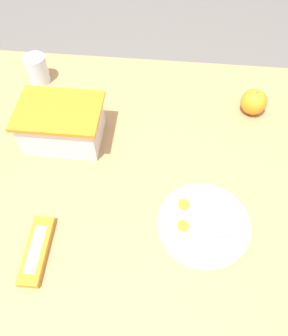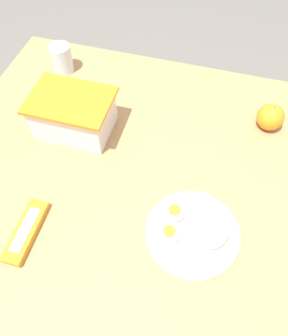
% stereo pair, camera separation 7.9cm
% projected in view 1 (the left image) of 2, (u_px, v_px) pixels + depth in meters
% --- Properties ---
extents(ground_plane, '(10.00, 10.00, 0.00)m').
position_uv_depth(ground_plane, '(151.00, 266.00, 1.45)').
color(ground_plane, '#66605B').
extents(table, '(1.12, 0.87, 0.76)m').
position_uv_depth(table, '(154.00, 196.00, 0.92)').
color(table, '#AD7F51').
rests_on(table, ground_plane).
extents(food_container, '(0.21, 0.15, 0.11)m').
position_uv_depth(food_container, '(63.00, 126.00, 0.84)').
color(food_container, white).
rests_on(food_container, table).
extents(orange_fruit, '(0.07, 0.07, 0.07)m').
position_uv_depth(orange_fruit, '(254.00, 102.00, 0.91)').
color(orange_fruit, orange).
rests_on(orange_fruit, table).
extents(rice_plate, '(0.21, 0.21, 0.07)m').
position_uv_depth(rice_plate, '(206.00, 222.00, 0.72)').
color(rice_plate, silver).
rests_on(rice_plate, table).
extents(candy_bar, '(0.05, 0.15, 0.02)m').
position_uv_depth(candy_bar, '(37.00, 250.00, 0.70)').
color(candy_bar, orange).
rests_on(candy_bar, table).
extents(drinking_glass, '(0.06, 0.06, 0.08)m').
position_uv_depth(drinking_glass, '(37.00, 69.00, 0.97)').
color(drinking_glass, silver).
rests_on(drinking_glass, table).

